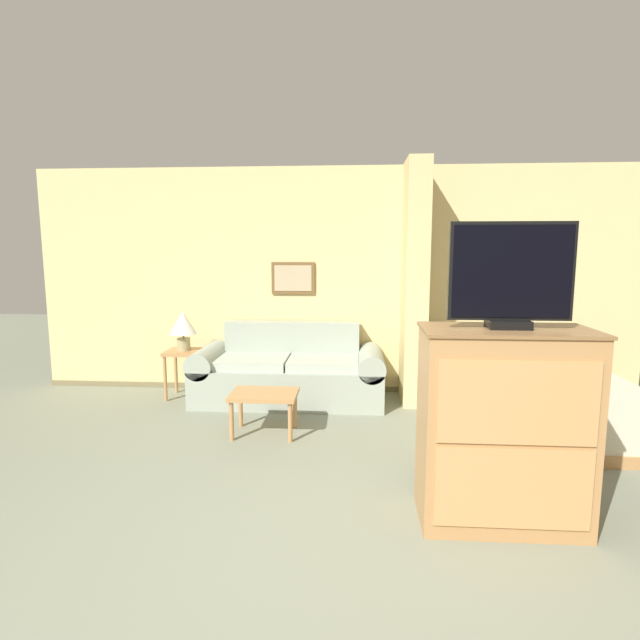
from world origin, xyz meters
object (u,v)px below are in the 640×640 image
tv_dresser (503,427)px  backpack (548,350)px  table_lamp (183,325)px  bed (520,395)px  coffee_table (264,398)px  tv (511,276)px  couch (289,373)px

tv_dresser → backpack: tv_dresser is taller
table_lamp → backpack: (3.67, -0.81, -0.06)m
tv_dresser → bed: (0.69, 1.79, -0.32)m
coffee_table → table_lamp: table_lamp is taller
coffee_table → tv_dresser: tv_dresser is taller
tv_dresser → bed: 1.95m
table_lamp → tv_dresser: tv_dresser is taller
tv_dresser → tv: size_ratio=1.70×
coffee_table → tv_dresser: size_ratio=0.50×
table_lamp → tv_dresser: 3.72m
couch → tv: tv is taller
bed → backpack: 0.54m
coffee_table → backpack: size_ratio=1.49×
table_lamp → tv: bearing=-40.7°
tv → backpack: (0.86, 1.61, -0.75)m
backpack → bed: bearing=132.6°
tv_dresser → tv: (0.00, 0.00, 0.91)m
tv → backpack: tv is taller
coffee_table → tv: size_ratio=0.84×
bed → coffee_table: bearing=-169.5°
tv_dresser → coffee_table: bearing=141.8°
tv_dresser → bed: tv_dresser is taller
table_lamp → tv_dresser: bearing=-40.7°
coffee_table → backpack: bearing=5.9°
tv_dresser → backpack: (0.86, 1.61, 0.16)m
couch → table_lamp: table_lamp is taller
table_lamp → tv: (2.82, -2.42, 0.69)m
couch → table_lamp: size_ratio=4.72×
couch → table_lamp: 1.31m
couch → tv_dresser: 2.89m
coffee_table → backpack: backpack is taller
coffee_table → backpack: (2.57, 0.27, 0.43)m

